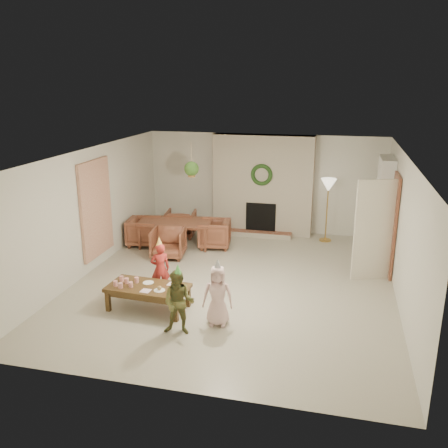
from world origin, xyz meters
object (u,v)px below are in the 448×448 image
(dining_table, at_px, (175,234))
(child_pink, at_px, (218,296))
(dining_chair_left, at_px, (144,232))
(coffee_table_top, at_px, (148,288))
(dining_chair_far, at_px, (181,223))
(dining_chair_near, at_px, (168,243))
(child_red, at_px, (160,269))
(dining_chair_right, at_px, (214,234))
(child_plaid, at_px, (179,303))

(dining_table, distance_m, child_pink, 3.96)
(dining_chair_left, distance_m, coffee_table_top, 3.39)
(dining_table, xyz_separation_m, coffee_table_top, (0.64, -3.20, 0.09))
(dining_chair_far, bearing_deg, dining_chair_near, 90.00)
(dining_chair_near, height_order, child_red, child_red)
(dining_chair_right, bearing_deg, child_plaid, -1.04)
(dining_chair_far, height_order, child_plaid, child_plaid)
(coffee_table_top, relative_size, child_pink, 1.37)
(dining_chair_right, bearing_deg, dining_chair_left, -90.00)
(dining_chair_right, bearing_deg, coffee_table_top, -13.05)
(dining_chair_left, xyz_separation_m, child_pink, (2.67, -3.34, 0.17))
(dining_chair_far, relative_size, coffee_table_top, 0.53)
(dining_chair_far, relative_size, child_red, 0.75)
(dining_chair_near, xyz_separation_m, coffee_table_top, (0.53, -2.46, 0.06))
(dining_chair_left, height_order, dining_chair_right, same)
(dining_chair_left, bearing_deg, coffee_table_top, -164.09)
(dining_chair_near, bearing_deg, dining_chair_right, 38.66)
(dining_table, distance_m, dining_chair_far, 0.75)
(dining_chair_left, xyz_separation_m, child_plaid, (2.16, -3.76, 0.18))
(dining_chair_left, bearing_deg, dining_chair_near, -135.00)
(child_plaid, xyz_separation_m, child_pink, (0.51, 0.42, -0.02))
(dining_chair_far, height_order, dining_chair_left, same)
(child_plaid, distance_m, child_pink, 0.66)
(dining_chair_right, xyz_separation_m, child_pink, (1.00, -3.58, 0.17))
(dining_chair_far, bearing_deg, child_red, 94.29)
(dining_chair_near, distance_m, child_pink, 3.27)
(child_red, bearing_deg, dining_table, -106.08)
(child_plaid, bearing_deg, dining_chair_right, 91.78)
(dining_chair_right, height_order, child_pink, child_pink)
(dining_chair_near, xyz_separation_m, child_pink, (1.82, -2.71, 0.17))
(dining_table, distance_m, child_plaid, 4.13)
(dining_chair_near, height_order, child_plaid, child_plaid)
(dining_table, relative_size, dining_chair_far, 2.34)
(child_red, xyz_separation_m, child_plaid, (0.80, -1.30, 0.03))
(child_pink, bearing_deg, coffee_table_top, 160.94)
(dining_table, distance_m, dining_chair_near, 0.75)
(dining_chair_right, distance_m, coffee_table_top, 3.35)
(dining_table, height_order, dining_chair_near, dining_chair_near)
(child_red, relative_size, child_pink, 0.97)
(dining_table, distance_m, coffee_table_top, 3.27)
(dining_chair_far, xyz_separation_m, dining_chair_left, (-0.64, -0.85, 0.00))
(dining_chair_near, distance_m, child_red, 1.90)
(dining_chair_left, relative_size, coffee_table_top, 0.53)
(dining_chair_left, distance_m, child_plaid, 4.35)
(dining_chair_near, bearing_deg, dining_chair_far, 90.00)
(coffee_table_top, bearing_deg, dining_chair_near, 105.68)
(child_red, height_order, child_pink, child_pink)
(child_plaid, bearing_deg, dining_chair_near, 107.57)
(dining_table, distance_m, dining_chair_left, 0.75)
(coffee_table_top, height_order, child_plaid, child_plaid)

